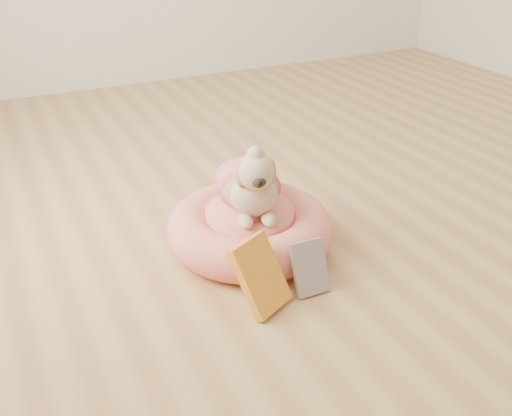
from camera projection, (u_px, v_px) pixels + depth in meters
name	position (u px, v px, depth m)	size (l,w,h in m)	color
floor	(393.00, 216.00, 2.25)	(4.50, 4.50, 0.00)	#AA7747
pet_bed	(250.00, 228.00, 2.03)	(0.59, 0.59, 0.15)	#E9645B
dog	(250.00, 172.00, 1.93)	(0.26, 0.38, 0.28)	olive
book_yellow	(260.00, 275.00, 1.71)	(0.15, 0.03, 0.23)	yellow
book_white	(310.00, 268.00, 1.79)	(0.11, 0.02, 0.17)	white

